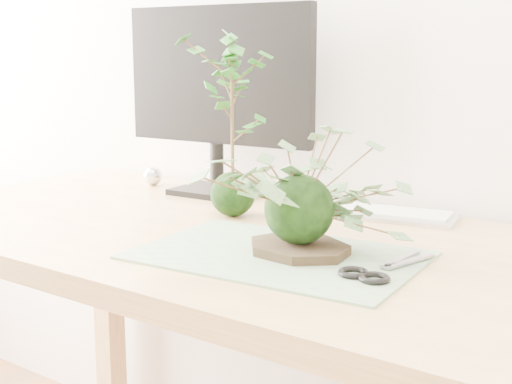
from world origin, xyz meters
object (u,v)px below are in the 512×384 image
keyboard (361,211)px  maple_kokedama (232,84)px  monitor (218,87)px  desk (265,283)px  ivy_kokedama (300,177)px

keyboard → maple_kokedama: bearing=-150.7°
keyboard → monitor: monitor is taller
keyboard → monitor: size_ratio=0.81×
desk → keyboard: (0.06, 0.26, 0.09)m
monitor → keyboard: bearing=-3.2°
maple_kokedama → keyboard: size_ratio=0.95×
keyboard → desk: bearing=-112.6°
maple_kokedama → keyboard: 0.36m
monitor → ivy_kokedama: bearing=-40.6°
monitor → desk: bearing=-43.0°
desk → keyboard: bearing=77.4°
ivy_kokedama → keyboard: ivy_kokedama is taller
desk → ivy_kokedama: bearing=-29.7°
maple_kokedama → monitor: size_ratio=0.77×
ivy_kokedama → keyboard: (-0.06, 0.32, -0.12)m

